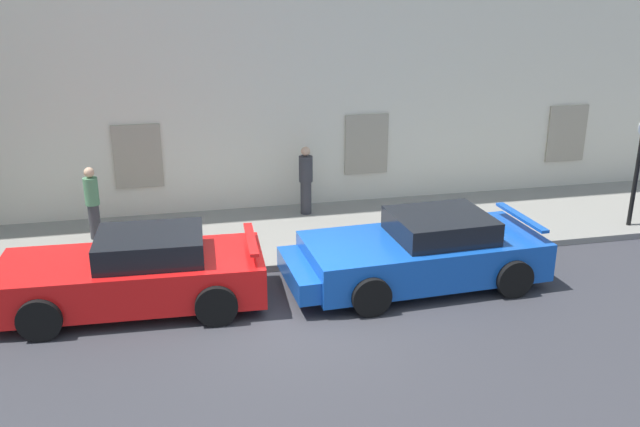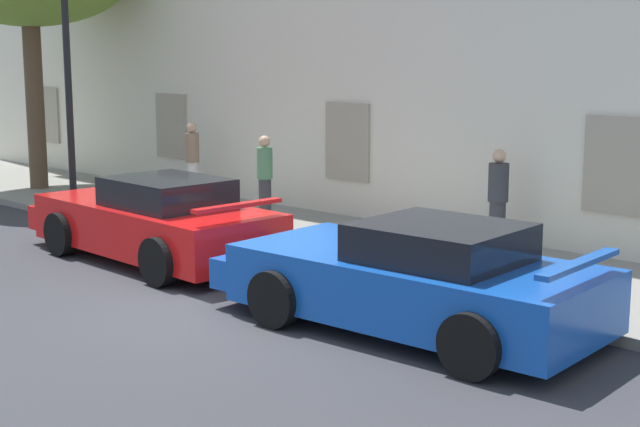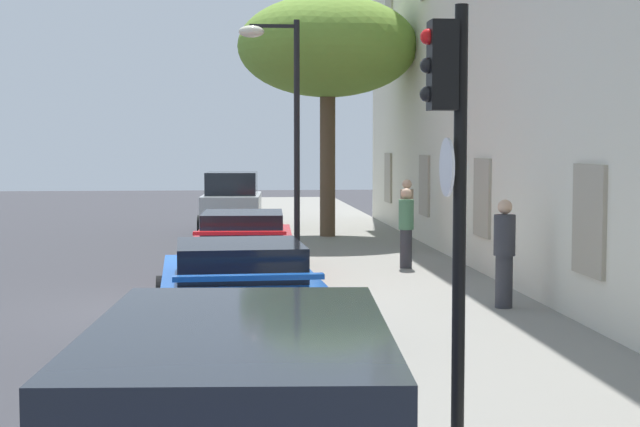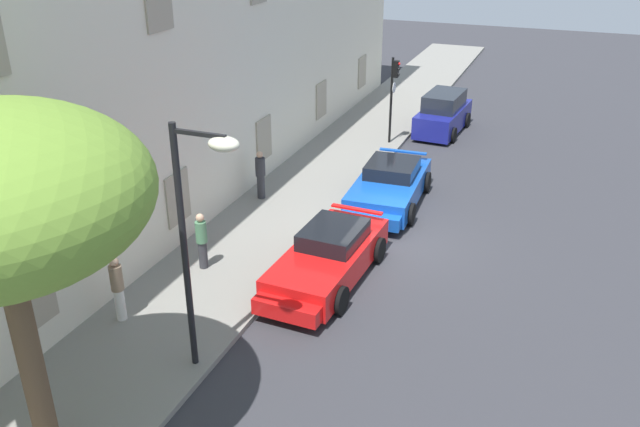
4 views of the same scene
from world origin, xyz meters
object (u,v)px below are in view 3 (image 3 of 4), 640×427
at_px(hatchback_distant, 232,205).
at_px(tree_near_kerb, 328,48).
at_px(sportscar_red_lead, 244,250).
at_px(sportscar_yellow_flank, 238,294).
at_px(street_lamp, 278,90).
at_px(pedestrian_strolling, 407,214).
at_px(pedestrian_bystander, 406,227).
at_px(traffic_light, 450,156).
at_px(pedestrian_admiring, 504,252).

relative_size(hatchback_distant, tree_near_kerb, 0.57).
relative_size(sportscar_red_lead, sportscar_yellow_flank, 1.01).
distance_m(sportscar_red_lead, street_lamp, 5.55).
relative_size(pedestrian_strolling, pedestrian_bystander, 1.04).
xyz_separation_m(street_lamp, pedestrian_bystander, (3.64, 2.38, -2.90)).
relative_size(sportscar_yellow_flank, hatchback_distant, 1.36).
distance_m(tree_near_kerb, traffic_light, 18.96).
distance_m(sportscar_red_lead, hatchback_distant, 10.93).
xyz_separation_m(sportscar_yellow_flank, tree_near_kerb, (-12.94, 2.51, 4.57)).
xyz_separation_m(sportscar_yellow_flank, traffic_light, (5.81, 1.54, 1.92)).
relative_size(traffic_light, street_lamp, 0.65).
xyz_separation_m(hatchback_distant, pedestrian_strolling, (7.30, 4.00, 0.22)).
bearing_deg(pedestrian_strolling, sportscar_red_lead, -46.30).
bearing_deg(pedestrian_bystander, street_lamp, -146.86).
xyz_separation_m(traffic_light, pedestrian_admiring, (-7.10, 2.49, -1.54)).
distance_m(traffic_light, pedestrian_bystander, 12.15).
bearing_deg(sportscar_red_lead, hatchback_distant, -178.93).
distance_m(hatchback_distant, traffic_light, 22.20).
bearing_deg(street_lamp, traffic_light, 1.90).
height_order(pedestrian_strolling, pedestrian_bystander, pedestrian_strolling).
bearing_deg(hatchback_distant, sportscar_red_lead, 1.07).
distance_m(sportscar_red_lead, traffic_light, 11.39).
xyz_separation_m(sportscar_yellow_flank, pedestrian_admiring, (-1.28, 4.03, 0.37)).
xyz_separation_m(pedestrian_admiring, pedestrian_bystander, (-4.81, -0.62, -0.01)).
distance_m(sportscar_yellow_flank, street_lamp, 10.32).
relative_size(sportscar_yellow_flank, traffic_light, 1.41).
bearing_deg(sportscar_red_lead, pedestrian_bystander, 103.18).
height_order(sportscar_red_lead, pedestrian_admiring, pedestrian_admiring).
distance_m(street_lamp, pedestrian_admiring, 9.42).
relative_size(sportscar_yellow_flank, pedestrian_strolling, 2.95).
height_order(hatchback_distant, pedestrian_admiring, hatchback_distant).
distance_m(sportscar_yellow_flank, pedestrian_strolling, 9.79).
bearing_deg(sportscar_red_lead, traffic_light, 7.12).
bearing_deg(street_lamp, sportscar_red_lead, -11.25).
height_order(hatchback_distant, tree_near_kerb, tree_near_kerb).
bearing_deg(hatchback_distant, pedestrian_bystander, 18.79).
height_order(tree_near_kerb, street_lamp, tree_near_kerb).
xyz_separation_m(sportscar_red_lead, sportscar_yellow_flank, (5.33, -0.15, -0.01)).
bearing_deg(traffic_light, sportscar_yellow_flank, -165.12).
bearing_deg(traffic_light, hatchback_distant, -175.86).
xyz_separation_m(sportscar_yellow_flank, street_lamp, (-9.73, 1.03, 3.26)).
height_order(sportscar_red_lead, pedestrian_bystander, pedestrian_bystander).
bearing_deg(sportscar_yellow_flank, pedestrian_bystander, 150.76).
bearing_deg(pedestrian_strolling, pedestrian_bystander, -10.67).
relative_size(tree_near_kerb, pedestrian_strolling, 3.84).
bearing_deg(pedestrian_admiring, tree_near_kerb, -172.59).
xyz_separation_m(hatchback_distant, street_lamp, (6.52, 1.08, 3.08)).
xyz_separation_m(sportscar_yellow_flank, hatchback_distant, (-16.26, -0.05, 0.18)).
bearing_deg(pedestrian_bystander, hatchback_distant, -161.21).
height_order(street_lamp, pedestrian_strolling, street_lamp).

